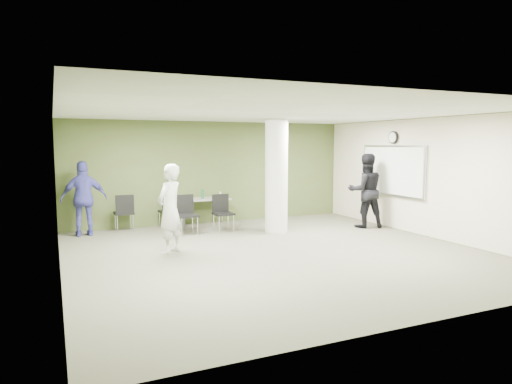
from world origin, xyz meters
name	(u,v)px	position (x,y,z in m)	size (l,w,h in m)	color
floor	(276,253)	(0.00, 0.00, 0.00)	(8.00, 8.00, 0.00)	#545442
ceiling	(277,112)	(0.00, 0.00, 2.80)	(8.00, 8.00, 0.00)	white
wall_back	(212,172)	(0.00, 4.00, 1.40)	(8.00, 0.02, 2.80)	#4E5528
wall_left	(57,192)	(-4.00, 0.00, 1.40)	(0.02, 8.00, 2.80)	#4E5528
wall_right_cream	(429,178)	(4.00, 0.00, 1.40)	(0.02, 8.00, 2.80)	beige
column	(276,176)	(1.00, 2.00, 1.40)	(0.56, 0.56, 2.80)	silver
whiteboard	(392,171)	(3.92, 1.20, 1.50)	(0.05, 2.30, 1.30)	silver
wall_clock	(393,137)	(3.92, 1.20, 2.35)	(0.06, 0.32, 0.32)	black
folding_table	(200,200)	(-0.50, 3.55, 0.69)	(1.58, 0.74, 0.99)	gray
wastebasket	(180,223)	(-1.11, 3.34, 0.15)	(0.26, 0.26, 0.30)	#4C4C4C
chair_back_left	(124,210)	(-2.46, 3.56, 0.55)	(0.47, 0.47, 0.93)	black
chair_back_right	(169,209)	(-1.33, 3.57, 0.51)	(0.47, 0.47, 0.88)	black
chair_table_left	(186,211)	(-1.13, 2.64, 0.56)	(0.48, 0.48, 0.95)	black
chair_table_right	(222,210)	(-0.21, 2.62, 0.54)	(0.47, 0.47, 0.92)	black
woman_white	(170,209)	(-1.95, 0.85, 0.90)	(0.65, 0.43, 1.79)	silver
man_black	(366,191)	(3.40, 1.59, 0.97)	(0.94, 0.73, 1.94)	black
man_blue	(84,199)	(-3.40, 3.40, 0.89)	(1.05, 0.44, 1.79)	#4444A8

